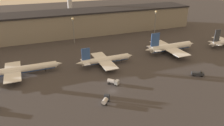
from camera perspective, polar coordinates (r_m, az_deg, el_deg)
name	(u,v)px	position (r m, az deg, el deg)	size (l,w,h in m)	color
ground	(112,91)	(104.65, 0.12, -7.33)	(600.00, 600.00, 0.00)	#383538
terminal_building	(69,23)	(192.63, -11.30, 10.13)	(227.71, 29.22, 20.26)	gray
airplane_1	(16,70)	(127.66, -23.87, -1.80)	(49.49, 26.72, 13.76)	white
airplane_2	(105,60)	(130.63, -1.78, 0.83)	(36.39, 27.84, 12.17)	white
airplane_3	(170,47)	(154.59, 14.96, 4.01)	(39.91, 33.69, 15.21)	white
service_vehicle_1	(198,74)	(126.74, 21.50, -2.60)	(6.69, 5.48, 2.81)	#282D38
service_vehicle_2	(113,82)	(109.49, 0.32, -4.86)	(5.61, 5.76, 2.70)	#9EA3A8
service_vehicle_3	(106,100)	(95.23, -1.65, -9.54)	(4.71, 5.03, 3.42)	#282D38
lamp_post_1	(73,27)	(168.26, -10.07, 9.31)	(1.80, 1.80, 20.04)	slate
lamp_post_2	(155,19)	(194.96, 11.28, 11.25)	(1.80, 1.80, 20.45)	slate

